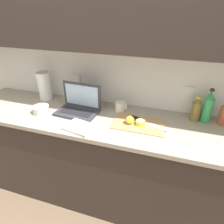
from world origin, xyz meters
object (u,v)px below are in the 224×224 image
lemon_whole_beside (130,120)px  measuring_cup (120,106)px  cutting_board (139,124)px  paper_towel_roll (45,86)px  laptop (79,105)px  knife (143,120)px  bottle_water_clear (224,114)px  bottle_green_soda (196,110)px  bottle_oil_tall (208,107)px  bowl_white (41,109)px  lemon_half_cut (140,123)px

lemon_whole_beside → measuring_cup: measuring_cup is taller
cutting_board → paper_towel_roll: bearing=168.7°
laptop → knife: size_ratio=1.21×
cutting_board → lemon_whole_beside: 0.08m
cutting_board → knife: 0.04m
bottle_water_clear → paper_towel_roll: bearing=-179.7°
measuring_cup → paper_towel_roll: paper_towel_roll is taller
bottle_water_clear → laptop: bearing=-172.4°
bottle_water_clear → measuring_cup: 0.82m
knife → bottle_green_soda: 0.43m
bottle_oil_tall → bowl_white: bearing=-168.5°
cutting_board → bowl_white: bowl_white is taller
lemon_whole_beside → bottle_oil_tall: 0.61m
lemon_half_cut → paper_towel_roll: paper_towel_roll is taller
bottle_green_soda → bottle_water_clear: 0.20m
lemon_whole_beside → paper_towel_roll: (-0.90, 0.22, 0.09)m
laptop → cutting_board: bearing=-1.3°
lemon_half_cut → measuring_cup: bearing=139.8°
knife → bottle_green_soda: (0.39, 0.16, 0.08)m
measuring_cup → bowl_white: (-0.64, -0.23, -0.01)m
lemon_whole_beside → paper_towel_roll: size_ratio=0.24×
cutting_board → bottle_oil_tall: size_ratio=1.44×
lemon_whole_beside → bottle_oil_tall: bearing=22.1°
lemon_whole_beside → bottle_water_clear: 0.72m
cutting_board → bottle_green_soda: bottle_green_soda is taller
paper_towel_roll → bottle_water_clear: bearing=0.3°
lemon_whole_beside → paper_towel_roll: paper_towel_roll is taller
bowl_white → paper_towel_roll: size_ratio=0.52×
bottle_green_soda → measuring_cup: 0.61m
bottle_water_clear → bottle_green_soda: bearing=-180.0°
knife → lemon_whole_beside: bearing=-125.2°
lemon_half_cut → paper_towel_roll: size_ratio=0.26×
laptop → lemon_whole_beside: (0.47, -0.07, -0.02)m
cutting_board → knife: knife is taller
bottle_oil_tall → laptop: bearing=-171.5°
laptop → knife: laptop is taller
bottle_oil_tall → paper_towel_roll: bearing=-179.7°
bottle_water_clear → bowl_white: bottle_water_clear is taller
bottle_oil_tall → paper_towel_roll: bottle_oil_tall is taller
cutting_board → measuring_cup: (-0.20, 0.16, 0.04)m
bottle_green_soda → bowl_white: bearing=-167.8°
cutting_board → knife: bearing=59.6°
lemon_half_cut → bottle_oil_tall: bottle_oil_tall is taller
bottle_water_clear → measuring_cup: size_ratio=1.95×
lemon_whole_beside → bottle_green_soda: (0.48, 0.23, 0.05)m
bottle_green_soda → bottle_oil_tall: (0.08, -0.00, 0.03)m
cutting_board → bottle_water_clear: (0.61, 0.20, 0.09)m
knife → bottle_water_clear: size_ratio=1.49×
lemon_whole_beside → bottle_green_soda: 0.53m
bottle_oil_tall → bowl_white: (-1.33, -0.27, -0.10)m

